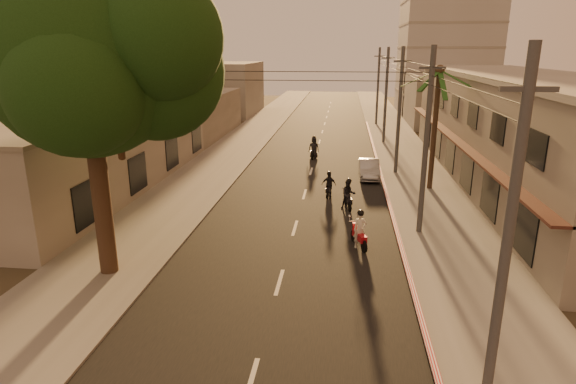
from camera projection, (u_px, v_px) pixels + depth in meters
name	position (u px, v px, depth m)	size (l,w,h in m)	color
ground	(272.00, 309.00, 17.01)	(160.00, 160.00, 0.00)	#383023
road	(311.00, 171.00, 36.04)	(10.00, 140.00, 0.02)	black
sidewalk_right	(413.00, 173.00, 35.20)	(5.00, 140.00, 0.12)	slate
sidewalk_left	(214.00, 168.00, 36.85)	(5.00, 140.00, 0.12)	slate
curb_stripe	(385.00, 191.00, 30.69)	(0.20, 60.00, 0.20)	red
shophouse_row	(522.00, 131.00, 31.55)	(8.80, 34.20, 7.30)	gray
left_building	(90.00, 149.00, 31.13)	(8.20, 24.20, 5.20)	#A09A90
distant_tower	(450.00, 9.00, 64.54)	(12.10, 12.10, 28.00)	#B7B5B2
broadleaf_tree	(97.00, 59.00, 17.35)	(9.60, 8.70, 12.10)	black
palm_tree	(439.00, 77.00, 29.31)	(5.00, 5.00, 8.20)	black
utility_poles	(401.00, 83.00, 33.49)	(1.20, 48.26, 9.00)	#38383A
filler_right	(443.00, 100.00, 57.44)	(8.00, 14.00, 6.00)	#A09A90
filler_left_near	(187.00, 115.00, 50.29)	(8.00, 14.00, 4.40)	#A09A90
filler_left_far	(227.00, 89.00, 67.05)	(8.00, 14.00, 7.00)	#A09A90
scooter_red	(360.00, 231.00, 22.01)	(1.00, 1.80, 1.85)	black
scooter_mid_a	(348.00, 195.00, 27.44)	(1.04, 1.81, 1.79)	black
scooter_mid_b	(329.00, 185.00, 29.72)	(0.98, 1.65, 1.62)	black
scooter_far_a	(314.00, 148.00, 40.08)	(0.99, 1.93, 1.90)	black
parked_car	(369.00, 169.00, 34.08)	(1.42, 3.93, 1.29)	#A5A7AE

